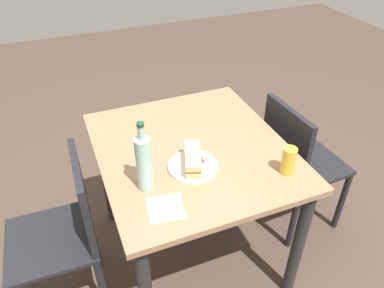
# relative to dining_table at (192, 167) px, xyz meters

# --- Properties ---
(ground_plane) EXTENTS (8.00, 8.00, 0.00)m
(ground_plane) POSITION_rel_dining_table_xyz_m (0.00, 0.00, -0.64)
(ground_plane) COLOR #47382D
(dining_table) EXTENTS (0.99, 0.89, 0.77)m
(dining_table) POSITION_rel_dining_table_xyz_m (0.00, 0.00, 0.00)
(dining_table) COLOR #997251
(dining_table) RESTS_ON ground
(chair_far) EXTENTS (0.42, 0.42, 0.86)m
(chair_far) POSITION_rel_dining_table_xyz_m (0.00, 0.64, -0.15)
(chair_far) COLOR black
(chair_far) RESTS_ON ground
(chair_near) EXTENTS (0.41, 0.41, 0.86)m
(chair_near) POSITION_rel_dining_table_xyz_m (0.04, -0.64, -0.15)
(chair_near) COLOR black
(chair_near) RESTS_ON ground
(plate_near) EXTENTS (0.22, 0.22, 0.01)m
(plate_near) POSITION_rel_dining_table_xyz_m (0.14, -0.05, 0.13)
(plate_near) COLOR white
(plate_near) RESTS_ON dining_table
(baguette_sandwich_near) EXTENTS (0.21, 0.13, 0.07)m
(baguette_sandwich_near) POSITION_rel_dining_table_xyz_m (0.14, -0.05, 0.17)
(baguette_sandwich_near) COLOR #DBB77A
(baguette_sandwich_near) RESTS_ON plate_near
(knife_near) EXTENTS (0.18, 0.02, 0.01)m
(knife_near) POSITION_rel_dining_table_xyz_m (0.15, -0.01, 0.14)
(knife_near) COLOR silver
(knife_near) RESTS_ON plate_near
(water_bottle) EXTENTS (0.07, 0.07, 0.32)m
(water_bottle) POSITION_rel_dining_table_xyz_m (0.19, -0.28, 0.26)
(water_bottle) COLOR #99C6B7
(water_bottle) RESTS_ON dining_table
(beer_glass) EXTENTS (0.06, 0.06, 0.13)m
(beer_glass) POSITION_rel_dining_table_xyz_m (0.32, 0.32, 0.19)
(beer_glass) COLOR gold
(beer_glass) RESTS_ON dining_table
(paper_napkin) EXTENTS (0.16, 0.16, 0.00)m
(paper_napkin) POSITION_rel_dining_table_xyz_m (0.33, -0.25, 0.13)
(paper_napkin) COLOR white
(paper_napkin) RESTS_ON dining_table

